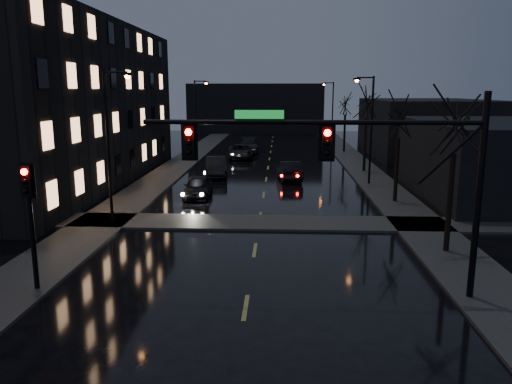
# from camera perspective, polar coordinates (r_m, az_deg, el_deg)

# --- Properties ---
(sidewalk_left) EXTENTS (3.00, 140.00, 0.12)m
(sidewalk_left) POSITION_cam_1_polar(r_m,az_deg,el_deg) (43.91, -9.88, 2.30)
(sidewalk_left) COLOR #2D2D2B
(sidewalk_left) RESTS_ON ground
(sidewalk_right) EXTENTS (3.00, 140.00, 0.12)m
(sidewalk_right) POSITION_cam_1_polar(r_m,az_deg,el_deg) (43.49, 12.56, 2.11)
(sidewalk_right) COLOR #2D2D2B
(sidewalk_right) RESTS_ON ground
(sidewalk_cross) EXTENTS (40.00, 3.00, 0.12)m
(sidewalk_cross) POSITION_cam_1_polar(r_m,az_deg,el_deg) (26.73, 0.35, -3.51)
(sidewalk_cross) COLOR #2D2D2B
(sidewalk_cross) RESTS_ON ground
(apartment_block) EXTENTS (12.00, 30.00, 12.00)m
(apartment_block) POSITION_cam_1_polar(r_m,az_deg,el_deg) (41.24, -22.79, 9.29)
(apartment_block) COLOR black
(apartment_block) RESTS_ON ground
(commercial_right_near) EXTENTS (10.00, 14.00, 5.00)m
(commercial_right_near) POSITION_cam_1_polar(r_m,az_deg,el_deg) (36.56, 26.02, 3.31)
(commercial_right_near) COLOR black
(commercial_right_near) RESTS_ON ground
(commercial_right_far) EXTENTS (12.00, 18.00, 6.00)m
(commercial_right_far) POSITION_cam_1_polar(r_m,az_deg,el_deg) (57.67, 18.93, 6.98)
(commercial_right_far) COLOR black
(commercial_right_far) RESTS_ON ground
(far_block) EXTENTS (22.00, 10.00, 8.00)m
(far_block) POSITION_cam_1_polar(r_m,az_deg,el_deg) (85.44, 0.03, 9.58)
(far_block) COLOR black
(far_block) RESTS_ON ground
(signal_mast) EXTENTS (11.11, 0.41, 7.00)m
(signal_mast) POSITION_cam_1_polar(r_m,az_deg,el_deg) (16.66, 12.33, 3.87)
(signal_mast) COLOR black
(signal_mast) RESTS_ON ground
(signal_pole_left) EXTENTS (0.35, 0.41, 4.53)m
(signal_pole_left) POSITION_cam_1_polar(r_m,az_deg,el_deg) (18.84, -24.43, -1.78)
(signal_pole_left) COLOR black
(signal_pole_left) RESTS_ON ground
(tree_near) EXTENTS (3.52, 3.52, 8.08)m
(tree_near) POSITION_cam_1_polar(r_m,az_deg,el_deg) (22.52, 21.99, 8.70)
(tree_near) COLOR black
(tree_near) RESTS_ON ground
(tree_mid_a) EXTENTS (3.30, 3.30, 7.58)m
(tree_mid_a) POSITION_cam_1_polar(r_m,az_deg,el_deg) (32.15, 16.12, 9.01)
(tree_mid_a) COLOR black
(tree_mid_a) RESTS_ON ground
(tree_mid_b) EXTENTS (3.74, 3.74, 8.59)m
(tree_mid_b) POSITION_cam_1_polar(r_m,az_deg,el_deg) (43.90, 12.59, 10.78)
(tree_mid_b) COLOR black
(tree_mid_b) RESTS_ON ground
(tree_far) EXTENTS (3.43, 3.43, 7.88)m
(tree_far) POSITION_cam_1_polar(r_m,az_deg,el_deg) (57.76, 10.22, 10.47)
(tree_far) COLOR black
(tree_far) RESTS_ON ground
(streetlight_l_near) EXTENTS (1.53, 0.28, 8.00)m
(streetlight_l_near) POSITION_cam_1_polar(r_m,az_deg,el_deg) (26.82, -16.19, 6.32)
(streetlight_l_near) COLOR black
(streetlight_l_near) RESTS_ON ground
(streetlight_l_far) EXTENTS (1.53, 0.28, 8.00)m
(streetlight_l_far) POSITION_cam_1_polar(r_m,az_deg,el_deg) (53.05, -6.72, 9.09)
(streetlight_l_far) COLOR black
(streetlight_l_far) RESTS_ON ground
(streetlight_r_mid) EXTENTS (1.53, 0.28, 8.00)m
(streetlight_r_mid) POSITION_cam_1_polar(r_m,az_deg,el_deg) (37.91, 12.76, 7.91)
(streetlight_r_mid) COLOR black
(streetlight_r_mid) RESTS_ON ground
(streetlight_r_far) EXTENTS (1.53, 0.28, 8.00)m
(streetlight_r_far) POSITION_cam_1_polar(r_m,az_deg,el_deg) (65.65, 8.57, 9.51)
(streetlight_r_far) COLOR black
(streetlight_r_far) RESTS_ON ground
(oncoming_car_a) EXTENTS (1.90, 4.32, 1.45)m
(oncoming_car_a) POSITION_cam_1_polar(r_m,az_deg,el_deg) (33.35, -6.66, 0.63)
(oncoming_car_a) COLOR black
(oncoming_car_a) RESTS_ON ground
(oncoming_car_b) EXTENTS (2.35, 5.09, 1.61)m
(oncoming_car_b) POSITION_cam_1_polar(r_m,az_deg,el_deg) (41.32, -4.58, 2.91)
(oncoming_car_b) COLOR black
(oncoming_car_b) RESTS_ON ground
(oncoming_car_c) EXTENTS (2.90, 5.50, 1.48)m
(oncoming_car_c) POSITION_cam_1_polar(r_m,az_deg,el_deg) (51.99, -1.78, 4.65)
(oncoming_car_c) COLOR black
(oncoming_car_c) RESTS_ON ground
(oncoming_car_d) EXTENTS (2.56, 5.57, 1.58)m
(oncoming_car_d) POSITION_cam_1_polar(r_m,az_deg,el_deg) (57.45, -0.80, 5.37)
(oncoming_car_d) COLOR black
(oncoming_car_d) RESTS_ON ground
(lead_car) EXTENTS (2.13, 4.72, 1.50)m
(lead_car) POSITION_cam_1_polar(r_m,az_deg,el_deg) (39.67, 3.81, 2.47)
(lead_car) COLOR black
(lead_car) RESTS_ON ground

